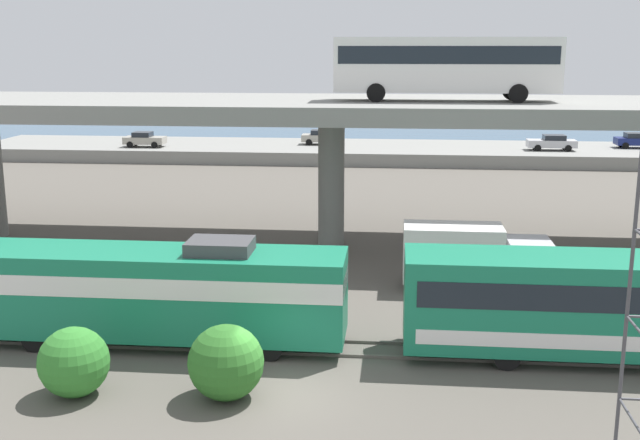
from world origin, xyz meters
TOP-DOWN VIEW (x-y plane):
  - ground_plane at (0.00, 0.00)m, footprint 260.00×260.00m
  - rail_strip_near at (0.00, 3.30)m, footprint 110.00×0.12m
  - rail_strip_far at (0.00, 4.70)m, footprint 110.00×0.12m
  - train_locomotive at (-5.99, 4.00)m, footprint 15.27×3.04m
  - highway_overpass at (0.00, 20.00)m, footprint 96.00×11.39m
  - transit_bus_on_overpass at (6.25, 19.56)m, footprint 12.00×2.68m
  - service_truck_west at (7.27, 12.16)m, footprint 6.80×2.46m
  - pier_parking_lot at (0.00, 55.00)m, footprint 77.65×12.08m
  - parked_car_0 at (-21.46, 52.05)m, footprint 4.04×1.97m
  - parked_car_1 at (18.71, 53.33)m, footprint 4.61×1.94m
  - parked_car_2 at (-3.92, 55.70)m, footprint 4.19×1.93m
  - parked_car_3 at (27.34, 55.97)m, footprint 4.01×1.91m
  - harbor_water at (0.00, 78.00)m, footprint 140.00×36.00m
  - shrub_left at (-6.71, -0.77)m, footprint 2.33×2.33m
  - shrub_right at (-1.71, -0.49)m, footprint 2.49×2.49m

SIDE VIEW (x-z plane):
  - ground_plane at x=0.00m, z-range 0.00..0.00m
  - harbor_water at x=0.00m, z-range 0.00..0.01m
  - rail_strip_near at x=0.00m, z-range 0.00..0.12m
  - rail_strip_far at x=0.00m, z-range 0.00..0.12m
  - pier_parking_lot at x=0.00m, z-range 0.00..1.27m
  - shrub_left at x=-6.71m, z-range 0.00..2.33m
  - shrub_right at x=-1.71m, z-range 0.00..2.49m
  - service_truck_west at x=7.27m, z-range 0.12..3.16m
  - parked_car_3 at x=27.34m, z-range 1.29..2.79m
  - parked_car_0 at x=-21.46m, z-range 1.29..2.79m
  - parked_car_2 at x=-3.92m, z-range 1.29..2.79m
  - parked_car_1 at x=18.71m, z-range 1.29..2.79m
  - train_locomotive at x=-5.99m, z-range 0.10..4.28m
  - highway_overpass at x=0.00m, z-range 3.36..11.65m
  - transit_bus_on_overpass at x=6.25m, z-range 8.65..12.05m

